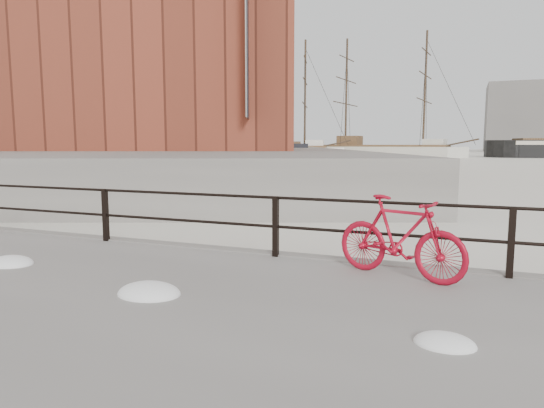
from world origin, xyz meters
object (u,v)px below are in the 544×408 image
Objects in this scene: bicycle at (400,237)px; workboat_near at (236,166)px; workboat_far at (177,162)px; schooner_mid at (382,157)px; schooner_left at (269,157)px.

workboat_near is at bearing 138.59° from bicycle.
workboat_near is 1.19× the size of workboat_far.
schooner_mid is 39.86m from workboat_near.
workboat_near is at bearing -49.48° from workboat_far.
schooner_left is (-16.93, -8.02, 0.00)m from schooner_mid.
schooner_left reaches higher than workboat_far.
bicycle is 0.07× the size of schooner_left.
workboat_far is at bearing -114.54° from schooner_mid.
schooner_mid reaches higher than workboat_near.
schooner_mid is 18.74m from schooner_left.
bicycle is at bearing -71.23° from workboat_far.
bicycle is at bearing -74.81° from schooner_mid.
workboat_near reaches higher than bicycle.
schooner_mid is at bearing 118.52° from bicycle.
bicycle is at bearing -80.79° from schooner_left.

